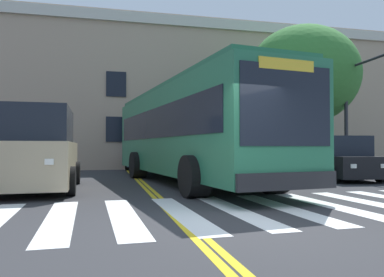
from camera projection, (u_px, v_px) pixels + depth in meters
name	position (u px, v px, depth m)	size (l,w,h in m)	color
ground_plane	(251.00, 225.00, 6.04)	(120.00, 120.00, 0.00)	#303033
crosswalk	(261.00, 209.00, 7.58)	(10.55, 4.47, 0.01)	white
lane_line_yellow_inner	(127.00, 170.00, 20.77)	(0.12, 36.00, 0.01)	gold
lane_line_yellow_outer	(129.00, 170.00, 20.81)	(0.12, 36.00, 0.01)	gold
city_bus	(188.00, 131.00, 13.13)	(4.01, 12.01, 3.35)	#28704C
car_tan_near_lane	(37.00, 151.00, 10.96)	(2.41, 5.27, 2.41)	tan
car_black_far_lane	(339.00, 160.00, 14.44)	(2.38, 4.03, 1.68)	black
car_navy_behind_bus	(145.00, 150.00, 22.02)	(2.53, 4.99, 2.32)	navy
traffic_light_near_corner	(367.00, 91.00, 15.46)	(0.50, 3.73, 5.39)	#28282D
traffic_light_overhead	(184.00, 104.00, 15.96)	(0.60, 3.42, 4.58)	#28282D
street_tree_curbside_large	(302.00, 76.00, 18.54)	(6.67, 6.87, 7.24)	brown
building_facade	(196.00, 101.00, 26.52)	(42.63, 9.18, 9.00)	tan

